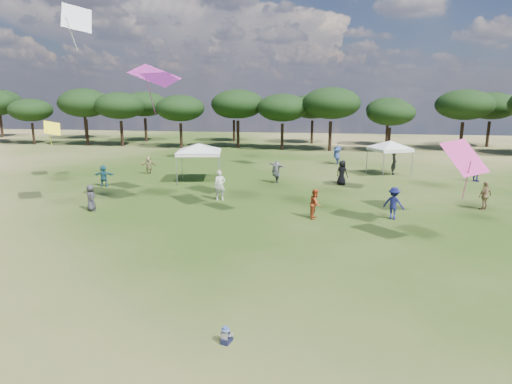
# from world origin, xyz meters

# --- Properties ---
(tree_line) EXTENTS (108.78, 17.63, 7.77)m
(tree_line) POSITION_xyz_m (2.39, 47.41, 5.42)
(tree_line) COLOR black
(tree_line) RESTS_ON ground
(tent_left) EXTENTS (6.51, 6.51, 3.26)m
(tent_left) POSITION_xyz_m (-6.89, 23.41, 2.84)
(tent_left) COLOR gray
(tent_left) RESTS_ON ground
(tent_right) EXTENTS (5.15, 5.15, 3.21)m
(tent_right) POSITION_xyz_m (8.01, 28.42, 2.78)
(tent_right) COLOR gray
(tent_right) RESTS_ON ground
(toddler) EXTENTS (0.36, 0.39, 0.50)m
(toddler) POSITION_xyz_m (0.24, 1.78, 0.22)
(toddler) COLOR black
(toddler) RESTS_ON ground
(festival_crowd) EXTENTS (28.89, 21.58, 1.93)m
(festival_crowd) POSITION_xyz_m (0.88, 23.70, 0.88)
(festival_crowd) COLOR navy
(festival_crowd) RESTS_ON ground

